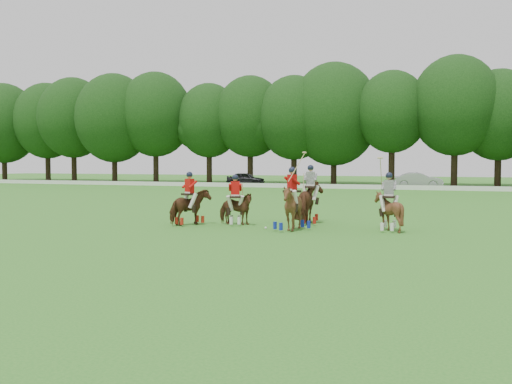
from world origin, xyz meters
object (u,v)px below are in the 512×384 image
(car_left, at_px, (246,179))
(polo_ball, at_px, (266,228))
(polo_red_a, at_px, (190,206))
(car_mid, at_px, (418,180))
(polo_red_c, at_px, (292,208))
(polo_stripe_b, at_px, (389,210))
(polo_stripe_a, at_px, (310,202))
(polo_red_b, at_px, (235,208))

(car_left, height_order, polo_ball, car_left)
(polo_red_a, bearing_deg, car_mid, 81.18)
(car_mid, height_order, polo_red_c, polo_red_c)
(polo_red_a, bearing_deg, polo_stripe_b, 5.99)
(polo_red_a, distance_m, polo_stripe_a, 5.08)
(car_mid, xyz_separation_m, polo_red_c, (-1.50, -39.23, 0.10))
(car_left, relative_size, polo_ball, 47.91)
(polo_red_a, xyz_separation_m, polo_ball, (3.41, -0.19, -0.74))
(polo_red_c, relative_size, polo_stripe_a, 1.19)
(car_mid, relative_size, polo_red_b, 2.29)
(car_mid, height_order, polo_stripe_b, polo_stripe_b)
(polo_stripe_a, height_order, polo_ball, polo_stripe_a)
(polo_red_a, distance_m, polo_stripe_b, 8.03)
(car_left, distance_m, polo_red_a, 40.93)
(polo_red_b, bearing_deg, polo_red_a, -156.59)
(polo_red_b, relative_size, polo_stripe_a, 0.84)
(polo_stripe_a, bearing_deg, polo_ball, -114.68)
(polo_red_b, bearing_deg, car_left, 110.90)
(polo_stripe_b, bearing_deg, car_mid, 92.94)
(car_mid, relative_size, polo_stripe_b, 1.73)
(car_mid, distance_m, polo_ball, 39.15)
(polo_red_b, xyz_separation_m, polo_stripe_b, (6.25, 0.09, 0.06))
(polo_stripe_a, distance_m, polo_ball, 2.86)
(car_left, bearing_deg, polo_red_b, -166.74)
(polo_stripe_b, height_order, polo_ball, polo_stripe_b)
(car_left, relative_size, polo_red_a, 1.95)
(car_left, distance_m, polo_red_c, 42.89)
(polo_red_a, xyz_separation_m, polo_stripe_b, (7.98, 0.84, -0.00))
(polo_red_a, relative_size, polo_red_b, 1.06)
(car_mid, bearing_deg, polo_stripe_b, 175.28)
(polo_red_b, bearing_deg, polo_red_c, -21.67)
(polo_stripe_b, bearing_deg, car_left, 118.68)
(polo_stripe_a, height_order, polo_stripe_b, polo_stripe_b)
(polo_red_a, height_order, polo_stripe_b, polo_stripe_b)
(polo_ball, bearing_deg, car_left, 112.56)
(car_left, height_order, polo_red_a, polo_red_a)
(polo_red_a, height_order, polo_red_c, polo_red_c)
(car_mid, distance_m, polo_red_b, 38.36)
(polo_red_b, relative_size, polo_stripe_b, 0.76)
(car_left, distance_m, polo_ball, 42.30)
(polo_red_c, height_order, polo_stripe_a, polo_red_c)
(car_left, xyz_separation_m, polo_red_c, (17.35, -39.23, 0.15))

